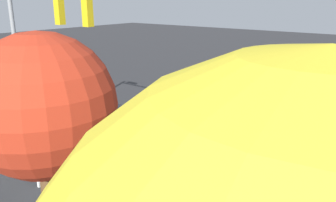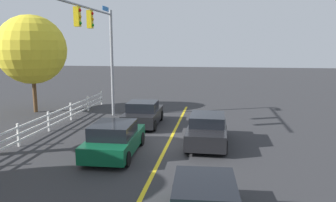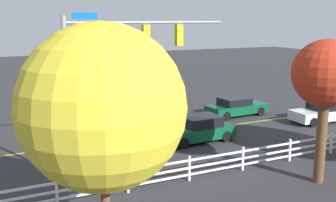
{
  "view_description": "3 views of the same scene",
  "coord_description": "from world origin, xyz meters",
  "px_view_note": "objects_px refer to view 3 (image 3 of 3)",
  "views": [
    {
      "loc": [
        -9.59,
        13.3,
        6.86
      ],
      "look_at": [
        0.78,
        -0.09,
        1.77
      ],
      "focal_mm": 36.87,
      "sensor_mm": 36.0,
      "label": 1
    },
    {
      "loc": [
        -15.45,
        -2.32,
        4.85
      ],
      "look_at": [
        0.34,
        0.06,
        2.11
      ],
      "focal_mm": 34.45,
      "sensor_mm": 36.0,
      "label": 2
    },
    {
      "loc": [
        9.48,
        21.97,
        7.11
      ],
      "look_at": [
        -0.72,
        0.69,
        2.25
      ],
      "focal_mm": 43.01,
      "sensor_mm": 36.0,
      "label": 3
    }
  ],
  "objects_px": {
    "car_2": "(107,141)",
    "tree_0": "(102,107)",
    "car_0": "(236,107)",
    "car_4": "(198,129)",
    "tree_2": "(326,75)",
    "car_3": "(137,118)",
    "car_1": "(323,113)"
  },
  "relations": [
    {
      "from": "car_2",
      "to": "tree_0",
      "type": "bearing_deg",
      "value": 71.32
    },
    {
      "from": "car_0",
      "to": "tree_0",
      "type": "xyz_separation_m",
      "value": [
        13.96,
        13.0,
        3.91
      ]
    },
    {
      "from": "car_4",
      "to": "tree_0",
      "type": "bearing_deg",
      "value": 44.98
    },
    {
      "from": "car_2",
      "to": "tree_2",
      "type": "relative_size",
      "value": 0.66
    },
    {
      "from": "car_3",
      "to": "tree_2",
      "type": "height_order",
      "value": "tree_2"
    },
    {
      "from": "car_3",
      "to": "tree_0",
      "type": "distance_m",
      "value": 14.69
    },
    {
      "from": "car_3",
      "to": "tree_2",
      "type": "xyz_separation_m",
      "value": [
        -4.0,
        11.67,
        4.04
      ]
    },
    {
      "from": "car_2",
      "to": "tree_0",
      "type": "height_order",
      "value": "tree_0"
    },
    {
      "from": "car_1",
      "to": "car_3",
      "type": "relative_size",
      "value": 1.06
    },
    {
      "from": "car_0",
      "to": "tree_2",
      "type": "bearing_deg",
      "value": -111.31
    },
    {
      "from": "car_1",
      "to": "tree_2",
      "type": "xyz_separation_m",
      "value": [
        8.31,
        7.74,
        4.1
      ]
    },
    {
      "from": "car_0",
      "to": "car_3",
      "type": "xyz_separation_m",
      "value": [
        7.92,
        0.17,
        0.05
      ]
    },
    {
      "from": "car_0",
      "to": "car_1",
      "type": "xyz_separation_m",
      "value": [
        -4.4,
        4.1,
        -0.0
      ]
    },
    {
      "from": "car_0",
      "to": "car_3",
      "type": "bearing_deg",
      "value": 178.24
    },
    {
      "from": "tree_0",
      "to": "tree_2",
      "type": "relative_size",
      "value": 1.12
    },
    {
      "from": "car_3",
      "to": "car_1",
      "type": "bearing_deg",
      "value": -17.02
    },
    {
      "from": "car_3",
      "to": "tree_0",
      "type": "height_order",
      "value": "tree_0"
    },
    {
      "from": "car_2",
      "to": "car_3",
      "type": "height_order",
      "value": "car_2"
    },
    {
      "from": "car_2",
      "to": "car_1",
      "type": "bearing_deg",
      "value": 178.98
    },
    {
      "from": "car_0",
      "to": "car_4",
      "type": "distance_m",
      "value": 7.08
    },
    {
      "from": "car_3",
      "to": "tree_0",
      "type": "relative_size",
      "value": 0.61
    },
    {
      "from": "car_1",
      "to": "tree_2",
      "type": "relative_size",
      "value": 0.73
    },
    {
      "from": "car_4",
      "to": "tree_2",
      "type": "bearing_deg",
      "value": 101.39
    },
    {
      "from": "car_1",
      "to": "car_0",
      "type": "bearing_deg",
      "value": -39.85
    },
    {
      "from": "car_2",
      "to": "car_3",
      "type": "bearing_deg",
      "value": -130.68
    },
    {
      "from": "car_1",
      "to": "car_4",
      "type": "relative_size",
      "value": 1.05
    },
    {
      "from": "car_0",
      "to": "car_4",
      "type": "xyz_separation_m",
      "value": [
        5.67,
        4.24,
        0.06
      ]
    },
    {
      "from": "car_2",
      "to": "car_4",
      "type": "distance_m",
      "value": 5.54
    },
    {
      "from": "car_1",
      "to": "tree_0",
      "type": "distance_m",
      "value": 20.78
    },
    {
      "from": "tree_0",
      "to": "tree_2",
      "type": "bearing_deg",
      "value": -173.42
    },
    {
      "from": "car_2",
      "to": "tree_0",
      "type": "relative_size",
      "value": 0.58
    },
    {
      "from": "car_0",
      "to": "car_1",
      "type": "distance_m",
      "value": 6.01
    }
  ]
}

